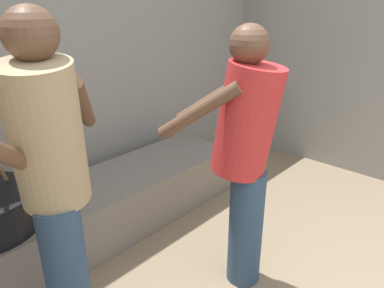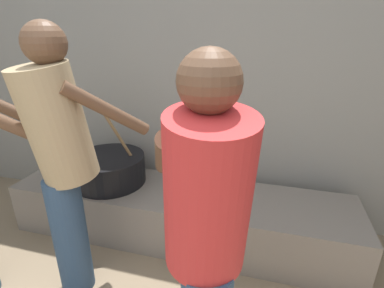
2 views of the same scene
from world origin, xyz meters
TOP-DOWN VIEW (x-y plane):
  - block_enclosure_rear at (0.00, 2.59)m, footprint 5.34×0.20m
  - hearth_ledge at (0.04, 2.07)m, footprint 2.61×0.60m
  - cooking_pot_main at (-0.55, 2.07)m, footprint 0.57×0.57m
  - cook_in_red_shirt at (0.48, 1.05)m, footprint 0.55×0.71m
  - cook_in_tan_shirt at (-0.42, 1.44)m, footprint 0.65×0.72m

SIDE VIEW (x-z plane):
  - hearth_ledge at x=0.04m, z-range 0.00..0.40m
  - cooking_pot_main at x=-0.55m, z-range 0.17..0.85m
  - cook_in_red_shirt at x=0.48m, z-range 0.10..1.61m
  - cook_in_tan_shirt at x=-0.42m, z-range 0.12..1.71m
  - block_enclosure_rear at x=0.00m, z-range 0.00..2.13m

